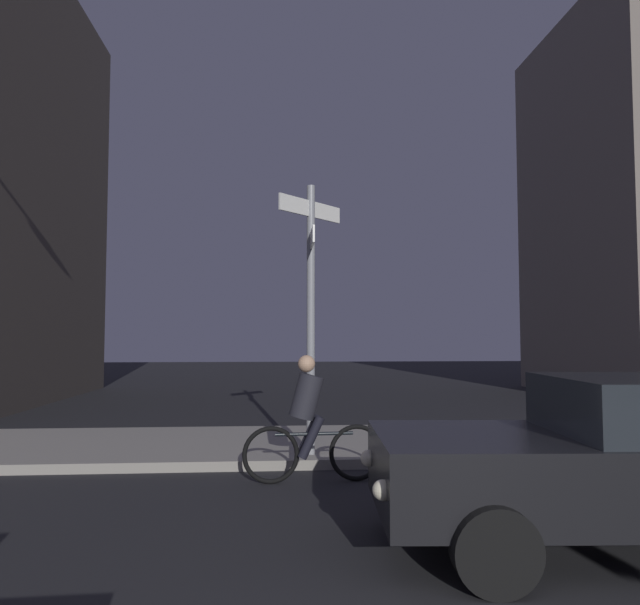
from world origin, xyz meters
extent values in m
cube|color=gray|center=(0.00, 7.31, 0.07)|extent=(40.00, 3.12, 0.14)
cylinder|color=gray|center=(-0.81, 6.18, 2.12)|extent=(0.12, 0.12, 3.96)
cube|color=white|center=(-0.81, 6.18, 3.75)|extent=(0.96, 0.96, 0.24)
cube|color=white|center=(-0.81, 6.18, 3.26)|extent=(0.03, 1.42, 0.24)
cube|color=black|center=(1.79, 2.53, 0.68)|extent=(4.55, 1.98, 0.65)
cylinder|color=black|center=(0.27, 1.78, 0.32)|extent=(0.65, 0.26, 0.64)
cylinder|color=black|center=(0.37, 3.47, 0.32)|extent=(0.65, 0.26, 0.64)
sphere|color=#F9EFCC|center=(-0.49, 2.10, 0.68)|extent=(0.16, 0.16, 0.16)
sphere|color=#F9EFCC|center=(-0.42, 3.25, 0.68)|extent=(0.16, 0.16, 0.16)
torus|color=black|center=(-0.28, 5.12, 0.36)|extent=(0.72, 0.11, 0.72)
torus|color=black|center=(-1.38, 5.05, 0.36)|extent=(0.72, 0.11, 0.72)
cylinder|color=black|center=(-0.83, 5.09, 0.61)|extent=(1.00, 0.11, 0.04)
cylinder|color=#26262D|center=(-0.93, 5.08, 1.08)|extent=(0.47, 0.35, 0.61)
sphere|color=tan|center=(-0.93, 5.08, 1.50)|extent=(0.22, 0.22, 0.22)
cylinder|color=black|center=(-0.88, 5.18, 0.58)|extent=(0.35, 0.14, 0.55)
cylinder|color=black|center=(-0.87, 5.00, 0.58)|extent=(0.35, 0.14, 0.55)
camera|label=1|loc=(-1.30, -2.37, 1.85)|focal=32.64mm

